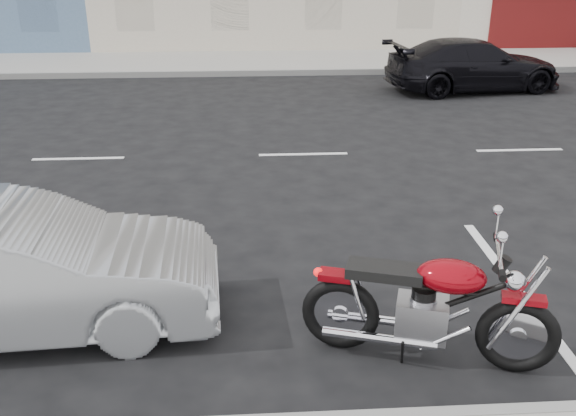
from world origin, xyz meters
The scene contains 6 objects.
ground centered at (0.00, 0.00, 0.00)m, with size 120.00×120.00×0.00m, color black.
sidewalk_far centered at (-5.00, 8.70, 0.07)m, with size 80.00×3.40×0.15m, color gray.
curb_far centered at (-5.00, 7.00, 0.08)m, with size 80.00×0.12×0.16m, color gray.
motorcycle centered at (-0.58, -6.33, 0.53)m, with size 2.27×0.99×1.17m.
sedan_silver centered at (-5.30, -5.34, 0.66)m, with size 1.39×3.98×1.31m, color #A6AAAE.
car_far centered at (2.70, 4.91, 0.64)m, with size 1.79×4.40×1.28m, color black.
Camera 1 is at (-2.95, -10.98, 3.67)m, focal length 40.00 mm.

